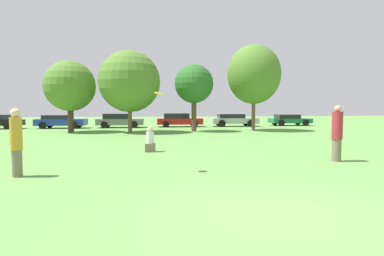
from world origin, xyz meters
TOP-DOWN VIEW (x-y plane):
  - ground_plane at (0.00, 0.00)m, footprint 120.00×120.00m
  - person_thrower at (-5.55, 3.86)m, footprint 0.30×0.30m
  - person_catcher at (4.38, 4.71)m, footprint 0.35×0.35m
  - frisbee at (-1.76, 3.87)m, footprint 0.28×0.28m
  - bystander_sitting at (-1.92, 8.07)m, footprint 0.43×0.36m
  - tree_0 at (-7.58, 19.53)m, footprint 3.78×3.78m
  - tree_1 at (-3.15, 18.56)m, footprint 4.55×4.55m
  - tree_2 at (1.75, 18.89)m, footprint 3.01×3.01m
  - tree_3 at (6.65, 19.01)m, footprint 4.26×4.26m
  - parked_car_blue at (-9.54, 24.54)m, footprint 4.38×2.16m
  - parked_car_grey at (-4.35, 24.66)m, footprint 4.38×2.15m
  - parked_car_red at (1.26, 24.96)m, footprint 4.48×2.18m
  - parked_car_silver at (6.72, 24.79)m, footprint 4.68×2.17m
  - parked_car_green at (12.88, 25.29)m, footprint 4.23×2.18m

SIDE VIEW (x-z plane):
  - ground_plane at x=0.00m, z-range 0.00..0.00m
  - bystander_sitting at x=-1.92m, z-range -0.09..0.97m
  - parked_car_green at x=12.88m, z-range 0.05..1.20m
  - parked_car_blue at x=-9.54m, z-range 0.04..1.24m
  - parked_car_silver at x=6.72m, z-range 0.05..1.28m
  - parked_car_red at x=1.26m, z-range 0.02..1.33m
  - parked_car_grey at x=-4.35m, z-range 0.03..1.33m
  - person_thrower at x=-5.55m, z-range 0.04..1.87m
  - person_catcher at x=4.38m, z-range 0.01..1.94m
  - frisbee at x=-1.76m, z-range 2.20..2.30m
  - tree_0 at x=-7.58m, z-range 0.78..6.15m
  - tree_2 at x=1.75m, z-range 1.06..6.28m
  - tree_1 at x=-3.15m, z-range 0.75..6.82m
  - tree_3 at x=6.65m, z-range 1.07..7.97m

